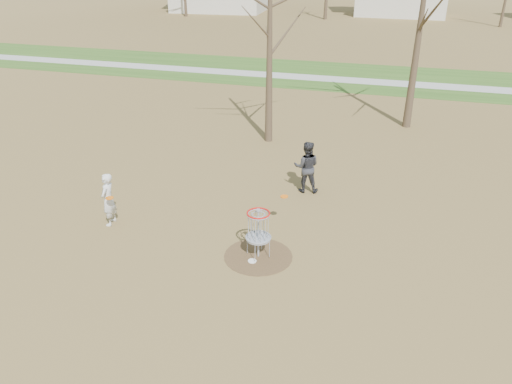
% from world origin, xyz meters
% --- Properties ---
extents(ground, '(160.00, 160.00, 0.00)m').
position_xyz_m(ground, '(0.00, 0.00, 0.00)').
color(ground, brown).
rests_on(ground, ground).
extents(green_band, '(160.00, 8.00, 0.01)m').
position_xyz_m(green_band, '(0.00, 21.00, 0.01)').
color(green_band, '#2D5119').
rests_on(green_band, ground).
extents(footpath, '(160.00, 1.50, 0.01)m').
position_xyz_m(footpath, '(0.00, 20.00, 0.01)').
color(footpath, '#9E9E99').
rests_on(footpath, green_band).
extents(dirt_circle, '(1.80, 1.80, 0.01)m').
position_xyz_m(dirt_circle, '(0.00, 0.00, 0.01)').
color(dirt_circle, '#47331E').
rests_on(dirt_circle, ground).
extents(player_standing, '(0.43, 0.61, 1.59)m').
position_xyz_m(player_standing, '(-4.60, 0.45, 0.79)').
color(player_standing, silver).
rests_on(player_standing, ground).
extents(player_throwing, '(0.94, 0.79, 1.73)m').
position_xyz_m(player_throwing, '(0.42, 4.19, 0.86)').
color(player_throwing, '#2D2D32').
rests_on(player_throwing, ground).
extents(disc_grounded, '(0.22, 0.22, 0.02)m').
position_xyz_m(disc_grounded, '(-0.08, -0.28, 0.02)').
color(disc_grounded, white).
rests_on(disc_grounded, dirt_circle).
extents(discs_in_play, '(4.87, 1.67, 0.03)m').
position_xyz_m(discs_in_play, '(-1.93, 0.94, 1.01)').
color(discs_in_play, orange).
rests_on(discs_in_play, ground).
extents(disc_golf_basket, '(0.64, 0.64, 1.35)m').
position_xyz_m(disc_golf_basket, '(0.00, 0.00, 0.91)').
color(disc_golf_basket, '#9EA3AD').
rests_on(disc_golf_basket, ground).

